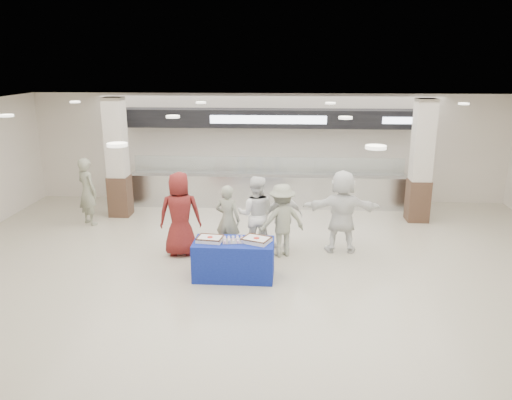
# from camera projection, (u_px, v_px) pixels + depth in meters

# --- Properties ---
(ground) EXTENTS (14.00, 14.00, 0.00)m
(ground) POSITION_uv_depth(u_px,v_px,m) (258.00, 285.00, 9.50)
(ground) COLOR beige
(ground) RESTS_ON ground
(serving_line) EXTENTS (8.70, 0.85, 2.80)m
(serving_line) POSITION_uv_depth(u_px,v_px,m) (268.00, 167.00, 14.37)
(serving_line) COLOR silver
(serving_line) RESTS_ON ground
(column_left) EXTENTS (0.55, 0.55, 3.20)m
(column_left) POSITION_uv_depth(u_px,v_px,m) (118.00, 161.00, 13.34)
(column_left) COLOR #3C271B
(column_left) RESTS_ON ground
(column_right) EXTENTS (0.55, 0.55, 3.20)m
(column_right) POSITION_uv_depth(u_px,v_px,m) (421.00, 164.00, 12.90)
(column_right) COLOR #3C271B
(column_right) RESTS_ON ground
(display_table) EXTENTS (1.56, 0.80, 0.75)m
(display_table) POSITION_uv_depth(u_px,v_px,m) (234.00, 259.00, 9.73)
(display_table) COLOR navy
(display_table) RESTS_ON ground
(sheet_cake_left) EXTENTS (0.52, 0.43, 0.10)m
(sheet_cake_left) POSITION_uv_depth(u_px,v_px,m) (210.00, 239.00, 9.63)
(sheet_cake_left) COLOR white
(sheet_cake_left) RESTS_ON display_table
(sheet_cake_right) EXTENTS (0.62, 0.56, 0.10)m
(sheet_cake_right) POSITION_uv_depth(u_px,v_px,m) (256.00, 240.00, 9.57)
(sheet_cake_right) COLOR white
(sheet_cake_right) RESTS_ON display_table
(cupcake_tray) EXTENTS (0.45, 0.37, 0.07)m
(cupcake_tray) POSITION_uv_depth(u_px,v_px,m) (233.00, 240.00, 9.61)
(cupcake_tray) COLOR #A3A3A7
(cupcake_tray) RESTS_ON display_table
(civilian_maroon) EXTENTS (0.98, 0.71, 1.85)m
(civilian_maroon) POSITION_uv_depth(u_px,v_px,m) (180.00, 214.00, 10.74)
(civilian_maroon) COLOR maroon
(civilian_maroon) RESTS_ON ground
(soldier_a) EXTENTS (0.65, 0.52, 1.55)m
(soldier_a) POSITION_uv_depth(u_px,v_px,m) (228.00, 220.00, 10.85)
(soldier_a) COLOR gray
(soldier_a) RESTS_ON ground
(chef_tall) EXTENTS (0.87, 0.69, 1.72)m
(chef_tall) POSITION_uv_depth(u_px,v_px,m) (256.00, 214.00, 10.93)
(chef_tall) COLOR white
(chef_tall) RESTS_ON ground
(chef_short) EXTENTS (0.94, 0.59, 1.49)m
(chef_short) POSITION_uv_depth(u_px,v_px,m) (284.00, 217.00, 11.14)
(chef_short) COLOR white
(chef_short) RESTS_ON ground
(soldier_b) EXTENTS (1.18, 0.94, 1.60)m
(soldier_b) POSITION_uv_depth(u_px,v_px,m) (282.00, 220.00, 10.73)
(soldier_b) COLOR gray
(soldier_b) RESTS_ON ground
(civilian_white) EXTENTS (1.72, 0.56, 1.86)m
(civilian_white) POSITION_uv_depth(u_px,v_px,m) (342.00, 211.00, 10.92)
(civilian_white) COLOR white
(civilian_white) RESTS_ON ground
(soldier_bg) EXTENTS (0.76, 0.72, 1.75)m
(soldier_bg) POSITION_uv_depth(u_px,v_px,m) (88.00, 191.00, 12.79)
(soldier_bg) COLOR gray
(soldier_bg) RESTS_ON ground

